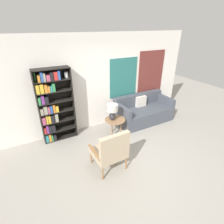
# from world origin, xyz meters

# --- Properties ---
(ground_plane) EXTENTS (14.00, 14.00, 0.00)m
(ground_plane) POSITION_xyz_m (0.00, 0.00, 0.00)
(ground_plane) COLOR #9E998E
(wall_back) EXTENTS (6.40, 0.08, 2.70)m
(wall_back) POSITION_xyz_m (0.07, 2.03, 1.35)
(wall_back) COLOR white
(wall_back) RESTS_ON ground_plane
(bookshelf) EXTENTS (0.89, 0.30, 1.96)m
(bookshelf) POSITION_xyz_m (-1.24, 1.84, 1.02)
(bookshelf) COLOR black
(bookshelf) RESTS_ON ground_plane
(armchair) EXTENTS (0.69, 0.67, 0.98)m
(armchair) POSITION_xyz_m (-0.46, 0.08, 0.53)
(armchair) COLOR olive
(armchair) RESTS_ON ground_plane
(couch) EXTENTS (1.79, 0.89, 0.84)m
(couch) POSITION_xyz_m (1.51, 1.56, 0.32)
(couch) COLOR #474C56
(couch) RESTS_ON ground_plane
(side_table) EXTENTS (0.57, 0.57, 0.51)m
(side_table) POSITION_xyz_m (0.28, 1.23, 0.46)
(side_table) COLOR #99704C
(side_table) RESTS_ON ground_plane
(table_lamp) EXTENTS (0.30, 0.30, 0.47)m
(table_lamp) POSITION_xyz_m (0.20, 1.25, 0.80)
(table_lamp) COLOR #2D2D33
(table_lamp) RESTS_ON side_table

